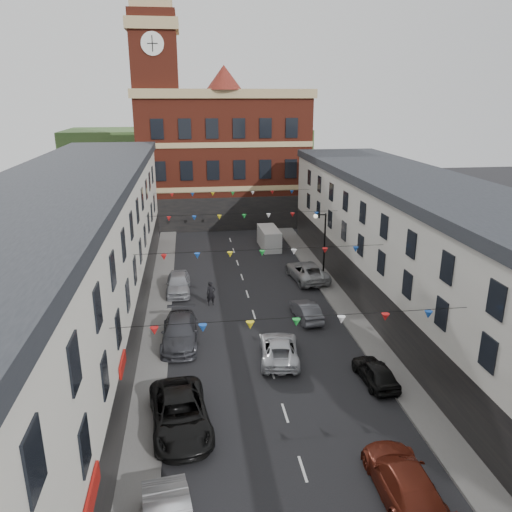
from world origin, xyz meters
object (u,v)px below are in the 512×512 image
car_right_d (375,372)px  car_right_e (306,311)px  street_lamp (322,238)px  car_right_f (307,271)px  car_left_d (180,332)px  pedestrian (211,294)px  car_left_c (180,414)px  white_van (269,238)px  car_left_e (178,283)px  car_right_c (404,481)px  moving_car (279,349)px

car_right_d → car_right_e: (-1.90, 8.65, -0.01)m
street_lamp → car_right_f: bearing=150.6°
car_left_d → pedestrian: bearing=71.0°
car_right_d → pedestrian: pedestrian is taller
car_left_c → car_left_d: (-0.09, 8.74, -0.01)m
car_right_f → white_van: (-1.70, 9.97, 0.26)m
pedestrian → car_left_d: bearing=-121.4°
car_right_d → pedestrian: (-8.50, 12.05, 0.30)m
street_lamp → car_right_e: street_lamp is taller
car_left_c → pedestrian: bearing=75.3°
car_left_c → car_left_d: 8.74m
street_lamp → car_left_e: street_lamp is taller
street_lamp → car_right_c: street_lamp is taller
car_left_e → car_right_e: size_ratio=1.20×
street_lamp → car_right_e: (-2.95, -7.24, -3.26)m
car_left_d → car_left_e: size_ratio=1.18×
car_left_e → white_van: bearing=51.6°
car_left_e → white_van: size_ratio=1.00×
car_right_c → car_left_c: bearing=-31.1°
car_right_c → moving_car: size_ratio=1.09×
street_lamp → car_right_f: (-1.05, 0.59, -3.12)m
street_lamp → car_left_e: size_ratio=1.27×
car_right_f → white_van: 10.12m
car_right_e → white_van: bearing=-96.1°
pedestrian → white_van: bearing=54.5°
car_right_c → car_right_e: 16.79m
car_right_f → white_van: bearing=-86.6°
car_right_c → car_right_d: bearing=-102.1°
car_left_c → car_right_f: (10.70, 19.10, -0.03)m
car_left_d → car_right_f: 14.96m
car_left_c → car_right_d: size_ratio=1.52×
street_lamp → white_van: (-2.75, 10.56, -2.86)m
car_left_d → car_right_e: 9.24m
street_lamp → car_left_c: street_lamp is taller
car_right_f → car_left_c: bearing=54.5°
pedestrian → street_lamp: bearing=11.6°
car_right_c → car_right_e: bearing=-89.0°
car_right_c → street_lamp: bearing=-96.0°
white_van → pedestrian: (-6.80, -14.41, -0.09)m
car_left_d → car_left_e: 8.87m
car_left_c → moving_car: (5.88, 5.92, -0.14)m
car_right_f → moving_car: 14.03m
car_right_e → car_right_f: (1.90, 7.83, 0.13)m
car_right_c → moving_car: 11.81m
street_lamp → car_left_d: street_lamp is taller
car_right_f → moving_car: (-4.81, -13.18, -0.11)m
moving_car → car_left_e: bearing=-54.6°
car_right_c → white_van: size_ratio=1.12×
car_left_e → white_van: white_van is taller
car_right_c → car_right_d: (1.90, 8.14, -0.11)m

